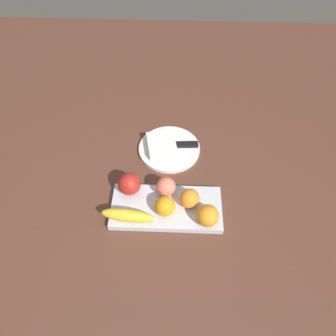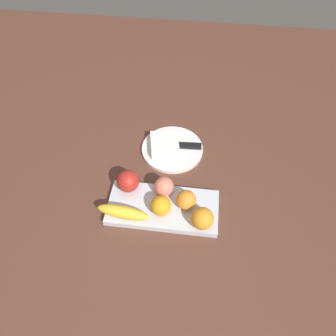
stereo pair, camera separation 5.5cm
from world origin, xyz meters
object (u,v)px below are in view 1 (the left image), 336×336
peach (166,187)px  knife (181,145)px  orange_near_banana (165,206)px  orange_center (208,216)px  banana (127,215)px  orange_near_apple (189,198)px  dinner_plate (169,149)px  fruit_tray (166,208)px  folded_napkin (162,145)px  apple (129,184)px

peach → knife: size_ratio=0.34×
orange_near_banana → knife: bearing=-99.3°
orange_center → banana: bearing=0.2°
banana → orange_center: orange_center is taller
banana → knife: 0.35m
peach → orange_near_apple: bearing=150.9°
knife → orange_near_apple: bearing=92.7°
orange_near_banana → peach: (-0.00, -0.07, 0.00)m
orange_near_apple → dinner_plate: bearing=-73.9°
banana → orange_center: 0.24m
fruit_tray → orange_center: (-0.12, 0.05, 0.04)m
folded_napkin → knife: 0.07m
apple → orange_center: bearing=156.9°
apple → orange_near_apple: size_ratio=1.18×
orange_center → fruit_tray: bearing=-21.8°
orange_center → apple: bearing=-23.1°
orange_near_banana → folded_napkin: bearing=-84.9°
peach → banana: bearing=42.5°
fruit_tray → peach: peach is taller
folded_napkin → knife: folded_napkin is taller
orange_near_banana → knife: (-0.05, -0.28, -0.04)m
peach → orange_near_banana: bearing=89.9°
banana → folded_napkin: (-0.09, -0.30, -0.01)m
folded_napkin → apple: bearing=65.6°
orange_near_apple → orange_center: orange_center is taller
apple → banana: 0.10m
banana → orange_near_banana: size_ratio=2.58×
fruit_tray → dinner_plate: (0.00, -0.25, -0.00)m
orange_center → folded_napkin: size_ratio=0.58×
orange_near_apple → peach: 0.08m
dinner_plate → folded_napkin: 0.03m
banana → knife: banana is taller
orange_near_apple → folded_napkin: bearing=-68.1°
orange_near_banana → orange_center: orange_center is taller
orange_near_banana → folded_napkin: size_ratio=0.54×
folded_napkin → fruit_tray: bearing=96.3°
peach → dinner_plate: peach is taller
peach → dinner_plate: (-0.00, -0.20, -0.05)m
banana → orange_center: bearing=5.7°
banana → orange_center: (-0.23, -0.00, 0.01)m
orange_near_banana → dinner_plate: bearing=-90.7°
banana → dinner_plate: banana is taller
orange_near_banana → apple: bearing=-32.7°
dinner_plate → orange_center: bearing=112.0°
orange_center → folded_napkin: (0.15, -0.30, -0.03)m
banana → knife: size_ratio=0.88×
orange_near_banana → orange_near_apple: bearing=-157.4°
dinner_plate → folded_napkin: size_ratio=1.93×
dinner_plate → folded_napkin: bearing=0.0°
peach → folded_napkin: bearing=-83.1°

